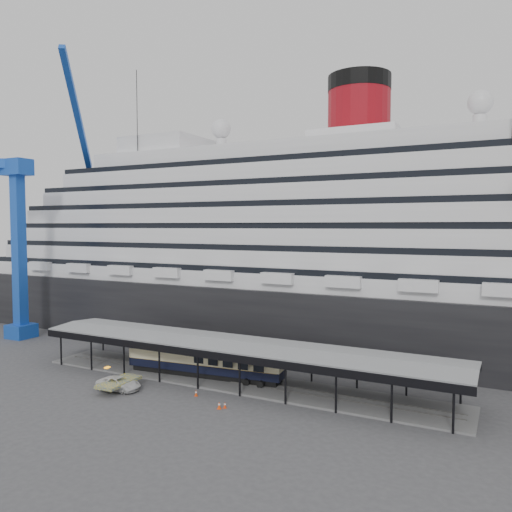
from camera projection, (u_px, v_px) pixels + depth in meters
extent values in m
plane|color=#3E3E41|center=(214.00, 395.00, 58.25)|extent=(200.00, 200.00, 0.00)
cube|color=black|center=(311.00, 311.00, 86.44)|extent=(130.00, 30.00, 10.00)
cylinder|color=maroon|center=(359.00, 117.00, 80.87)|extent=(10.00, 10.00, 9.00)
cylinder|color=black|center=(359.00, 84.00, 80.55)|extent=(10.10, 10.10, 2.50)
sphere|color=silver|center=(221.00, 129.00, 92.58)|extent=(3.60, 3.60, 3.60)
sphere|color=silver|center=(480.00, 102.00, 72.74)|extent=(3.60, 3.60, 3.60)
cube|color=slate|center=(235.00, 382.00, 62.70)|extent=(56.00, 8.00, 0.24)
cube|color=slate|center=(232.00, 382.00, 62.04)|extent=(54.00, 0.08, 0.10)
cube|color=slate|center=(238.00, 379.00, 63.33)|extent=(54.00, 0.08, 0.10)
cube|color=black|center=(216.00, 356.00, 58.43)|extent=(56.00, 0.18, 0.90)
cube|color=black|center=(252.00, 340.00, 66.44)|extent=(56.00, 0.18, 0.90)
cube|color=slate|center=(235.00, 342.00, 62.39)|extent=(56.00, 9.00, 0.24)
cube|color=blue|center=(21.00, 331.00, 87.82)|extent=(4.00, 4.00, 2.40)
cube|color=blue|center=(19.00, 251.00, 86.96)|extent=(1.80, 1.80, 26.00)
cube|color=blue|center=(17.00, 167.00, 86.09)|extent=(5.00, 3.20, 2.80)
cube|color=blue|center=(77.00, 114.00, 86.97)|extent=(12.92, 17.86, 16.80)
cylinder|color=black|center=(138.00, 204.00, 89.36)|extent=(0.12, 0.12, 47.21)
cylinder|color=black|center=(510.00, 194.00, 61.20)|extent=(0.12, 0.12, 47.21)
imported|color=silver|center=(119.00, 384.00, 59.88)|extent=(5.62, 2.75, 1.54)
cube|color=black|center=(205.00, 373.00, 64.72)|extent=(20.52, 4.24, 0.68)
cube|color=black|center=(205.00, 367.00, 64.67)|extent=(21.52, 4.72, 1.07)
cube|color=beige|center=(205.00, 358.00, 64.60)|extent=(21.53, 4.76, 1.26)
cube|color=black|center=(204.00, 351.00, 64.55)|extent=(21.52, 4.72, 0.39)
cube|color=#DB3F0C|center=(196.00, 396.00, 57.76)|extent=(0.50, 0.50, 0.03)
cone|color=#DB3F0C|center=(196.00, 393.00, 57.74)|extent=(0.42, 0.42, 0.72)
cylinder|color=white|center=(196.00, 392.00, 57.73)|extent=(0.23, 0.23, 0.14)
cube|color=#F4460D|center=(219.00, 409.00, 53.70)|extent=(0.56, 0.56, 0.03)
cone|color=#F4460D|center=(219.00, 405.00, 53.67)|extent=(0.47, 0.47, 0.80)
cylinder|color=white|center=(219.00, 404.00, 53.67)|extent=(0.26, 0.26, 0.16)
cube|color=#EC3B0D|center=(225.00, 408.00, 53.93)|extent=(0.42, 0.42, 0.03)
cone|color=#EC3B0D|center=(225.00, 405.00, 53.91)|extent=(0.36, 0.36, 0.68)
cylinder|color=white|center=(225.00, 404.00, 53.90)|extent=(0.22, 0.22, 0.13)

